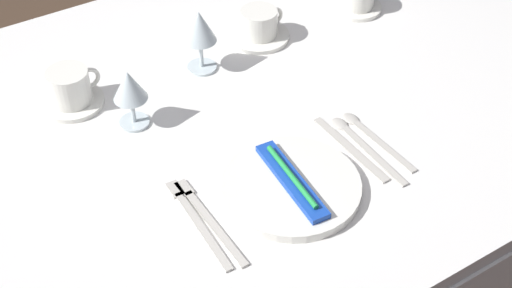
{
  "coord_description": "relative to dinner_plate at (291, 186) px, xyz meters",
  "views": [
    {
      "loc": [
        -0.51,
        -0.98,
        1.66
      ],
      "look_at": [
        0.01,
        -0.13,
        0.76
      ],
      "focal_mm": 49.79,
      "sensor_mm": 36.0,
      "label": 1
    }
  ],
  "objects": [
    {
      "name": "dining_table",
      "position": [
        -0.01,
        0.25,
        -0.09
      ],
      "size": [
        1.8,
        1.11,
        0.74
      ],
      "color": "white",
      "rests_on": "ground"
    },
    {
      "name": "dinner_plate",
      "position": [
        0.0,
        0.0,
        0.0
      ],
      "size": [
        0.25,
        0.25,
        0.02
      ],
      "primitive_type": "cylinder",
      "color": "white",
      "rests_on": "dining_table"
    },
    {
      "name": "toothbrush_package",
      "position": [
        0.0,
        0.0,
        0.02
      ],
      "size": [
        0.05,
        0.21,
        0.02
      ],
      "color": "blue",
      "rests_on": "dinner_plate"
    },
    {
      "name": "fork_outer",
      "position": [
        -0.16,
        0.02,
        -0.01
      ],
      "size": [
        0.02,
        0.23,
        0.0
      ],
      "color": "beige",
      "rests_on": "dining_table"
    },
    {
      "name": "fork_inner",
      "position": [
        -0.18,
        0.03,
        -0.01
      ],
      "size": [
        0.03,
        0.23,
        0.0
      ],
      "color": "beige",
      "rests_on": "dining_table"
    },
    {
      "name": "dinner_knife",
      "position": [
        0.16,
        0.02,
        -0.01
      ],
      "size": [
        0.02,
        0.21,
        0.0
      ],
      "color": "beige",
      "rests_on": "dining_table"
    },
    {
      "name": "spoon_soup",
      "position": [
        0.18,
        0.03,
        -0.01
      ],
      "size": [
        0.03,
        0.22,
        0.01
      ],
      "color": "beige",
      "rests_on": "dining_table"
    },
    {
      "name": "spoon_dessert",
      "position": [
        0.21,
        0.04,
        -0.01
      ],
      "size": [
        0.03,
        0.2,
        0.01
      ],
      "color": "beige",
      "rests_on": "dining_table"
    },
    {
      "name": "saucer_left",
      "position": [
        0.21,
        0.45,
        -0.0
      ],
      "size": [
        0.14,
        0.14,
        0.01
      ],
      "primitive_type": "cylinder",
      "color": "white",
      "rests_on": "dining_table"
    },
    {
      "name": "coffee_cup_left",
      "position": [
        0.21,
        0.45,
        0.03
      ],
      "size": [
        0.11,
        0.09,
        0.06
      ],
      "color": "white",
      "rests_on": "saucer_left"
    },
    {
      "name": "saucer_right",
      "position": [
        0.48,
        0.43,
        -0.0
      ],
      "size": [
        0.13,
        0.13,
        0.01
      ],
      "primitive_type": "cylinder",
      "color": "white",
      "rests_on": "dining_table"
    },
    {
      "name": "saucer_far",
      "position": [
        -0.24,
        0.44,
        -0.0
      ],
      "size": [
        0.13,
        0.13,
        0.01
      ],
      "primitive_type": "cylinder",
      "color": "white",
      "rests_on": "dining_table"
    },
    {
      "name": "coffee_cup_far",
      "position": [
        -0.24,
        0.44,
        0.04
      ],
      "size": [
        0.11,
        0.09,
        0.07
      ],
      "color": "white",
      "rests_on": "saucer_far"
    },
    {
      "name": "wine_glass_centre",
      "position": [
        -0.16,
        0.32,
        0.08
      ],
      "size": [
        0.07,
        0.07,
        0.13
      ],
      "color": "silver",
      "rests_on": "dining_table"
    },
    {
      "name": "wine_glass_left",
      "position": [
        0.04,
        0.41,
        0.09
      ],
      "size": [
        0.07,
        0.07,
        0.14
      ],
      "color": "silver",
      "rests_on": "dining_table"
    }
  ]
}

